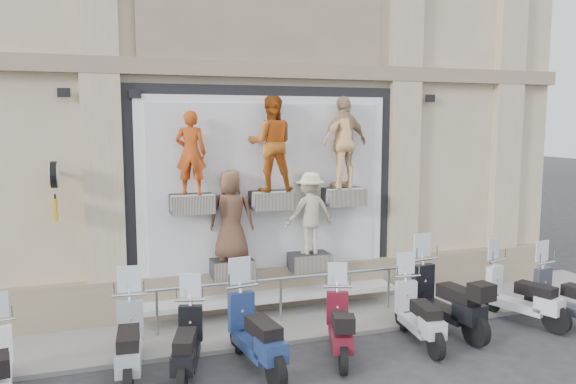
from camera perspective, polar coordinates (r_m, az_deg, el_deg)
name	(u,v)px	position (r m, az deg, el deg)	size (l,w,h in m)	color
ground	(320,368)	(9.26, 3.26, -17.38)	(90.00, 90.00, 0.00)	#2A2A2D
sidewalk	(279,321)	(11.07, -0.91, -12.95)	(16.00, 2.20, 0.08)	#97958F
building	(221,39)	(15.30, -6.80, 15.19)	(14.00, 8.60, 12.00)	beige
shop_vitrine	(275,192)	(11.13, -1.37, -0.01)	(5.60, 0.87, 4.30)	black
guard_rail	(281,301)	(10.84, -0.75, -11.01)	(5.06, 0.10, 0.93)	#9EA0A5
clock_sign_bracket	(54,183)	(10.35, -22.64, 0.82)	(0.10, 0.80, 1.02)	black
scooter_c	(129,328)	(8.89, -15.87, -13.19)	(0.57, 1.95, 1.58)	gray
scooter_d	(187,331)	(8.79, -10.25, -13.73)	(0.52, 1.79, 1.45)	black
scooter_e	(256,318)	(8.89, -3.30, -12.71)	(0.59, 2.03, 1.65)	navy
scooter_f	(340,314)	(9.40, 5.31, -12.27)	(0.52, 1.78, 1.44)	#5A0F1C
scooter_g	(419,302)	(10.13, 13.17, -10.86)	(0.53, 1.83, 1.49)	#ABACB2
scooter_h	(446,286)	(10.78, 15.76, -9.20)	(0.62, 2.12, 1.72)	black
scooter_i	(522,284)	(11.70, 22.67, -8.60)	(0.56, 1.91, 1.56)	silver
scooter_j	(569,286)	(11.95, 26.66, -8.57)	(0.55, 1.88, 1.52)	#2C3036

